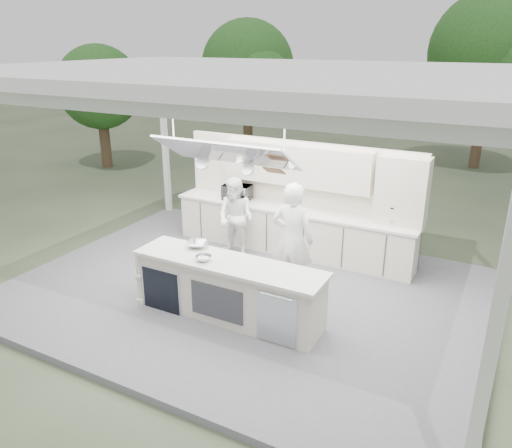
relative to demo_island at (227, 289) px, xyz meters
The scene contains 12 objects.
ground 1.10m from the demo_island, 101.07° to the left, with size 90.00×90.00×0.00m, color #4C583C.
stage_deck 1.07m from the demo_island, 101.07° to the left, with size 8.00×6.00×0.12m, color #5F5E63.
tent 3.25m from the demo_island, 101.05° to the left, with size 8.20×6.20×3.86m.
demo_island is the anchor object (origin of this frame).
back_counter 2.82m from the demo_island, 93.63° to the left, with size 5.08×0.72×0.95m.
back_wall_unit 3.19m from the demo_island, 84.98° to the left, with size 5.05×0.48×2.25m.
tree_cluster 11.02m from the demo_island, 91.82° to the left, with size 19.55×9.40×5.85m.
head_chef 1.41m from the demo_island, 64.89° to the left, with size 0.72×0.47×1.98m, color white.
sous_chef 2.41m from the demo_island, 117.05° to the left, with size 0.79×0.61×1.62m, color white.
toaster_oven 3.18m from the demo_island, 117.25° to the left, with size 0.58×0.39×0.32m, color #B7B9BE.
bowl_large 0.92m from the demo_island, 159.95° to the left, with size 0.34×0.34×0.08m, color #BBBDC2.
bowl_small 0.63m from the demo_island, 158.38° to the right, with size 0.25×0.25×0.08m, color silver.
Camera 1 is at (3.83, -6.80, 4.25)m, focal length 35.00 mm.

